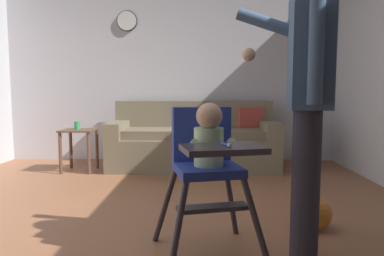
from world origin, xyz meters
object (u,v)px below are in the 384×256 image
at_px(high_chair, 208,152).
at_px(toy_ball, 315,213).
at_px(sippy_cup, 77,125).
at_px(wall_clock, 127,21).
at_px(couch, 194,142).
at_px(adult_standing, 307,95).
at_px(side_table, 79,141).

height_order(high_chair, toy_ball, high_chair).
xyz_separation_m(toy_ball, sippy_cup, (-2.33, 1.83, 0.45)).
xyz_separation_m(toy_ball, wall_clock, (-1.85, 2.58, 1.85)).
xyz_separation_m(couch, wall_clock, (-0.95, 0.48, 1.64)).
relative_size(adult_standing, wall_clock, 5.81).
height_order(couch, toy_ball, couch).
distance_m(adult_standing, wall_clock, 3.64).
distance_m(high_chair, side_table, 2.74).
bearing_deg(toy_ball, side_table, 141.67).
distance_m(couch, side_table, 1.44).
height_order(couch, wall_clock, wall_clock).
xyz_separation_m(couch, adult_standing, (0.66, -2.63, 0.62)).
height_order(high_chair, sippy_cup, high_chair).
distance_m(couch, toy_ball, 2.30).
distance_m(high_chair, wall_clock, 3.47).
bearing_deg(high_chair, adult_standing, 66.45).
relative_size(sippy_cup, wall_clock, 0.35).
distance_m(side_table, sippy_cup, 0.19).
bearing_deg(high_chair, couch, 169.00).
bearing_deg(toy_ball, wall_clock, 125.53).
xyz_separation_m(side_table, sippy_cup, (-0.02, 0.00, 0.19)).
height_order(sippy_cup, wall_clock, wall_clock).
relative_size(high_chair, wall_clock, 3.17).
distance_m(high_chair, toy_ball, 1.01).
xyz_separation_m(toy_ball, side_table, (-2.31, 1.83, 0.26)).
bearing_deg(couch, adult_standing, 14.06).
height_order(high_chair, side_table, high_chair).
bearing_deg(side_table, sippy_cup, 180.00).
bearing_deg(adult_standing, couch, -66.34).
distance_m(side_table, wall_clock, 1.82).
bearing_deg(toy_ball, sippy_cup, 141.87).
relative_size(couch, adult_standing, 1.27).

